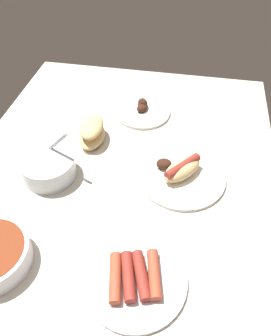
{
  "coord_description": "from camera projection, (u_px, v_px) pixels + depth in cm",
  "views": [
    {
      "loc": [
        -60.87,
        -16.52,
        68.26
      ],
      "look_at": [
        1.76,
        -4.96,
        3.0
      ],
      "focal_mm": 35.08,
      "sensor_mm": 36.0,
      "label": 1
    }
  ],
  "objects": [
    {
      "name": "ground_plane",
      "position": [
        117.0,
        181.0,
        0.94
      ],
      "size": [
        120.0,
        90.0,
        3.0
      ],
      "primitive_type": "cube",
      "color": "beige"
    },
    {
      "name": "plate_hotdog_assembled",
      "position": [
        181.0,
        173.0,
        0.92
      ],
      "size": [
        24.84,
        24.84,
        5.61
      ],
      "color": "white",
      "rests_on": "ground_plane"
    },
    {
      "name": "bread_stack",
      "position": [
        92.0,
        132.0,
        1.01
      ],
      "size": [
        13.31,
        8.37,
        7.2
      ],
      "color": "#DBB77A",
      "rests_on": "ground_plane"
    },
    {
      "name": "plate_grilled_meat",
      "position": [
        142.0,
        110.0,
        1.14
      ],
      "size": [
        19.16,
        19.16,
        4.19
      ],
      "color": "white",
      "rests_on": "ground_plane"
    },
    {
      "name": "bowl_coleslaw",
      "position": [
        48.0,
        166.0,
        0.91
      ],
      "size": [
        15.06,
        15.06,
        15.25
      ],
      "color": "silver",
      "rests_on": "ground_plane"
    },
    {
      "name": "plate_sausages",
      "position": [
        135.0,
        278.0,
        0.71
      ],
      "size": [
        22.81,
        22.81,
        3.53
      ],
      "color": "white",
      "rests_on": "ground_plane"
    }
  ]
}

